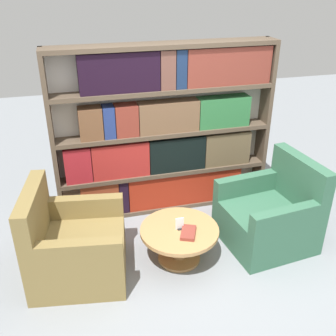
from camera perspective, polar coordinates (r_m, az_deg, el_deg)
ground_plane at (r=4.11m, az=4.51°, el=-15.40°), size 14.00×14.00×0.00m
bookshelf at (r=4.71m, az=-0.39°, el=5.13°), size 2.62×0.30×2.05m
armchair_left at (r=4.04m, az=-13.52°, el=-11.15°), size 1.02×0.99×0.98m
armchair_right at (r=4.52m, az=14.61°, el=-6.78°), size 0.98×0.96×0.98m
coffee_table at (r=4.13m, az=1.65°, el=-10.04°), size 0.81×0.81×0.39m
table_sign at (r=4.03m, az=1.69°, el=-8.18°), size 0.09×0.06×0.13m
stray_book at (r=3.98m, az=2.96°, el=-9.36°), size 0.22×0.27×0.04m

